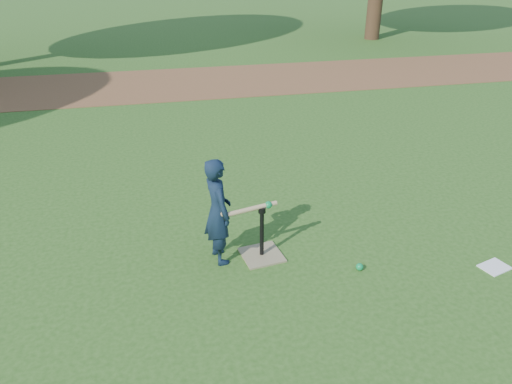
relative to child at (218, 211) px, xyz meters
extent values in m
plane|color=#285116|center=(0.59, -0.02, -0.60)|extent=(80.00, 80.00, 0.00)
cube|color=brown|center=(0.59, 7.48, -0.59)|extent=(24.00, 3.00, 0.01)
imported|color=#112033|center=(0.00, 0.00, 0.00)|extent=(0.37, 0.49, 1.20)
sphere|color=#0C8B45|center=(1.43, -0.53, -0.56)|extent=(0.08, 0.08, 0.08)
cube|color=white|center=(2.87, -0.80, -0.59)|extent=(0.35, 0.31, 0.01)
cube|color=#8F825B|center=(0.47, -0.05, -0.59)|extent=(0.49, 0.49, 0.02)
cylinder|color=black|center=(0.47, -0.05, -0.30)|extent=(0.05, 0.05, 0.55)
cylinder|color=black|center=(0.47, -0.05, -0.01)|extent=(0.08, 0.08, 0.06)
cylinder|color=tan|center=(0.35, -0.07, 0.02)|extent=(0.59, 0.20, 0.05)
sphere|color=tan|center=(0.05, -0.11, 0.02)|extent=(0.06, 0.06, 0.06)
sphere|color=#0C8B45|center=(0.54, -0.03, 0.03)|extent=(0.08, 0.08, 0.08)
camera|label=1|loc=(-0.57, -4.55, 2.58)|focal=35.00mm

